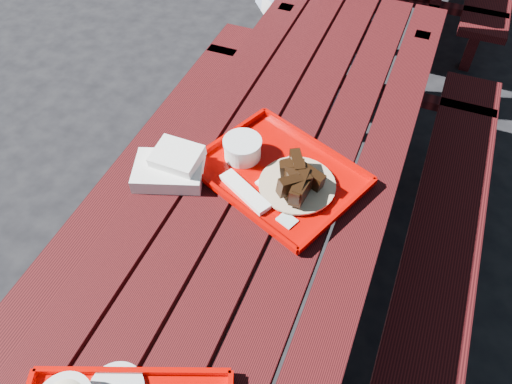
% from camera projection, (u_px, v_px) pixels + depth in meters
% --- Properties ---
extents(ground, '(60.00, 60.00, 0.00)m').
position_uv_depth(ground, '(269.00, 293.00, 2.12)').
color(ground, black).
rests_on(ground, ground).
extents(picnic_table_near, '(1.41, 2.40, 0.75)m').
position_uv_depth(picnic_table_near, '(272.00, 211.00, 1.69)').
color(picnic_table_near, '#440D0E').
rests_on(picnic_table_near, ground).
extents(far_tray, '(0.57, 0.52, 0.08)m').
position_uv_depth(far_tray, '(275.00, 172.00, 1.52)').
color(far_tray, '#BC0300').
rests_on(far_tray, picnic_table_near).
extents(white_cloth, '(0.25, 0.21, 0.09)m').
position_uv_depth(white_cloth, '(171.00, 167.00, 1.52)').
color(white_cloth, white).
rests_on(white_cloth, picnic_table_near).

